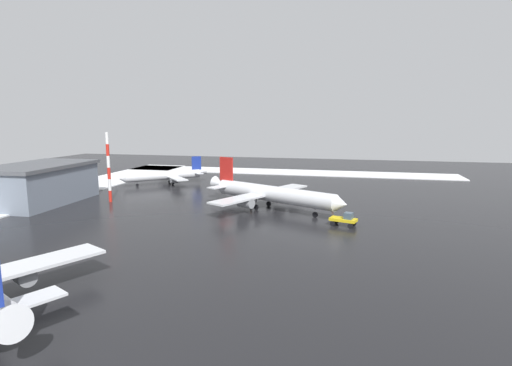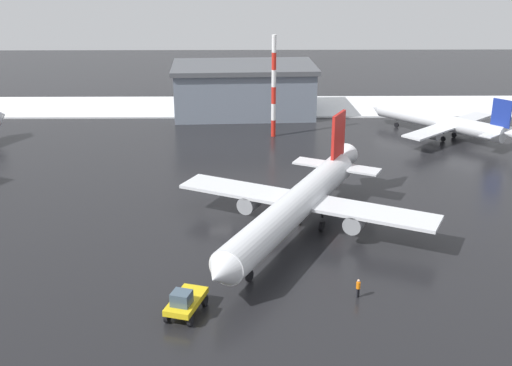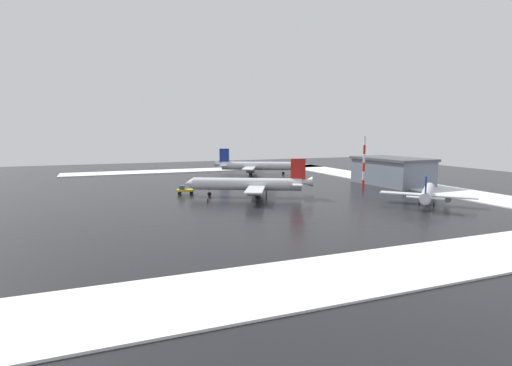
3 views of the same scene
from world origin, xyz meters
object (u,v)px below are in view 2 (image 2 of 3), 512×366
(airplane_parked_portside, at_px, (296,205))
(antenna_mast, at_px, (274,87))
(ground_crew_mid_apron, at_px, (301,210))
(cargo_hangar, at_px, (244,89))
(airplane_distant_tail, at_px, (441,122))
(pushback_tug, at_px, (185,301))
(ground_crew_beside_wing, at_px, (358,287))

(airplane_parked_portside, distance_m, antenna_mast, 37.19)
(ground_crew_mid_apron, xyz_separation_m, cargo_hangar, (6.54, -47.16, 3.47))
(airplane_parked_portside, height_order, airplane_distant_tail, airplane_parked_portside)
(airplane_distant_tail, height_order, antenna_mast, antenna_mast)
(airplane_parked_portside, relative_size, pushback_tug, 6.33)
(pushback_tug, height_order, ground_crew_beside_wing, pushback_tug)
(antenna_mast, height_order, cargo_hangar, antenna_mast)
(airplane_parked_portside, distance_m, ground_crew_beside_wing, 13.67)
(ground_crew_mid_apron, xyz_separation_m, ground_crew_beside_wing, (-3.58, 17.03, 0.00))
(airplane_distant_tail, height_order, pushback_tug, airplane_distant_tail)
(ground_crew_mid_apron, bearing_deg, ground_crew_beside_wing, -119.52)
(ground_crew_mid_apron, height_order, cargo_hangar, cargo_hangar)
(airplane_parked_portside, height_order, ground_crew_beside_wing, airplane_parked_portside)
(airplane_parked_portside, xyz_separation_m, pushback_tug, (10.10, 15.38, -2.08))
(pushback_tug, bearing_deg, antenna_mast, -173.06)
(pushback_tug, xyz_separation_m, ground_crew_beside_wing, (-14.54, -2.68, -0.31))
(airplane_parked_portside, relative_size, cargo_hangar, 1.24)
(ground_crew_mid_apron, relative_size, antenna_mast, 0.11)
(antenna_mast, bearing_deg, airplane_parked_portside, 91.53)
(pushback_tug, bearing_deg, cargo_hangar, -166.95)
(pushback_tug, bearing_deg, ground_crew_mid_apron, 167.76)
(ground_crew_beside_wing, relative_size, cargo_hangar, 0.07)
(ground_crew_beside_wing, bearing_deg, antenna_mast, -33.44)
(airplane_parked_portside, height_order, antenna_mast, antenna_mast)
(antenna_mast, bearing_deg, pushback_tug, 80.11)
(airplane_distant_tail, bearing_deg, antenna_mast, 45.38)
(pushback_tug, bearing_deg, airplane_distant_tail, 162.28)
(airplane_distant_tail, distance_m, ground_crew_beside_wing, 52.90)
(airplane_parked_portside, bearing_deg, cargo_hangar, -147.24)
(ground_crew_beside_wing, distance_m, antenna_mast, 50.38)
(pushback_tug, distance_m, antenna_mast, 53.48)
(airplane_distant_tail, bearing_deg, ground_crew_mid_apron, 99.89)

